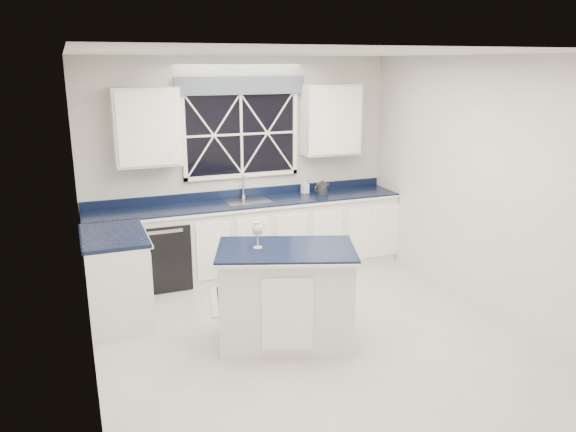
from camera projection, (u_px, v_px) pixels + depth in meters
name	position (u px, v px, depth m)	size (l,w,h in m)	color
ground	(310.00, 338.00, 5.52)	(4.50, 4.50, 0.00)	#AEAEA9
back_wall	(241.00, 165.00, 7.18)	(4.00, 0.10, 2.70)	silver
base_cabinets	(228.00, 245.00, 6.89)	(3.99, 1.60, 0.90)	white
countertop	(249.00, 203.00, 7.03)	(3.98, 0.64, 0.04)	black
dishwasher	(163.00, 252.00, 6.78)	(0.60, 0.58, 0.82)	black
window	(241.00, 128.00, 7.01)	(1.65, 0.09, 1.26)	black
upper_cabinets	(244.00, 123.00, 6.88)	(3.10, 0.34, 0.90)	white
faucet	(244.00, 186.00, 7.16)	(0.05, 0.20, 0.30)	#B6B6B8
island	(286.00, 295.00, 5.34)	(1.46, 1.16, 0.95)	white
rug	(274.00, 296.00, 6.48)	(1.59, 1.16, 0.02)	#B8B8B2
kettle	(322.00, 187.00, 7.43)	(0.25, 0.19, 0.18)	#323235
wine_glass	(258.00, 230.00, 5.18)	(0.11, 0.11, 0.25)	silver
soap_bottle	(305.00, 186.00, 7.45)	(0.08, 0.08, 0.18)	silver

